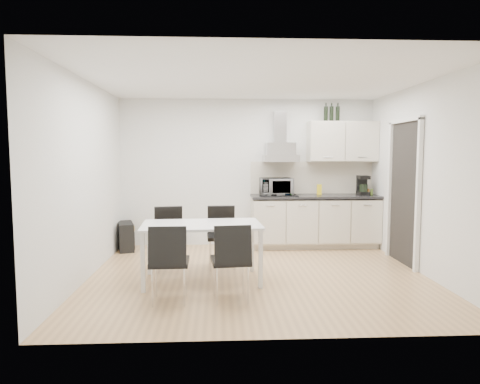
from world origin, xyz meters
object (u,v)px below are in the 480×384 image
object	(u,v)px
chair_near_left	(169,263)
floor_speaker	(178,238)
guitar_amp	(126,236)
dining_table	(202,229)
chair_far_left	(170,239)
chair_near_right	(231,261)
chair_far_right	(222,237)
kitchenette	(316,200)

from	to	relation	value
chair_near_left	floor_speaker	distance (m)	2.89
guitar_amp	floor_speaker	world-z (taller)	guitar_amp
dining_table	chair_near_left	world-z (taller)	chair_near_left
chair_far_left	chair_near_left	size ratio (longest dim) A/B	1.00
chair_far_left	chair_near_right	world-z (taller)	same
chair_far_right	chair_near_left	bearing A→B (deg)	64.15
chair_near_left	dining_table	bearing A→B (deg)	65.52
chair_far_left	kitchenette	bearing A→B (deg)	-161.83
dining_table	chair_near_left	xyz separation A→B (m)	(-0.33, -0.75, -0.24)
chair_far_left	chair_near_right	xyz separation A→B (m)	(0.83, -1.33, 0.00)
kitchenette	chair_far_left	bearing A→B (deg)	-150.65
chair_near_right	floor_speaker	world-z (taller)	chair_near_right
chair_near_left	floor_speaker	world-z (taller)	chair_near_left
kitchenette	dining_table	size ratio (longest dim) A/B	1.62
kitchenette	chair_near_right	bearing A→B (deg)	-120.50
dining_table	floor_speaker	world-z (taller)	dining_table
kitchenette	chair_far_right	distance (m)	2.15
chair_near_right	floor_speaker	bearing A→B (deg)	100.96
chair_near_left	guitar_amp	world-z (taller)	chair_near_left
chair_far_left	guitar_amp	distance (m)	1.55
dining_table	chair_far_right	xyz separation A→B (m)	(0.26, 0.65, -0.24)
chair_near_left	chair_near_right	size ratio (longest dim) A/B	1.00
dining_table	guitar_amp	bearing A→B (deg)	122.80
chair_far_right	chair_near_right	size ratio (longest dim) A/B	1.00
kitchenette	guitar_amp	xyz separation A→B (m)	(-3.29, -0.09, -0.59)
chair_far_right	chair_near_left	distance (m)	1.52
kitchenette	chair_near_left	world-z (taller)	kitchenette
chair_far_right	guitar_amp	distance (m)	2.04
chair_far_left	guitar_amp	world-z (taller)	chair_far_left
kitchenette	chair_near_right	size ratio (longest dim) A/B	2.86
dining_table	floor_speaker	distance (m)	2.24
dining_table	chair_far_left	world-z (taller)	chair_far_left
guitar_amp	dining_table	bearing A→B (deg)	-69.74
chair_near_right	guitar_amp	world-z (taller)	chair_near_right
chair_far_left	chair_near_left	bearing A→B (deg)	85.12
guitar_amp	floor_speaker	size ratio (longest dim) A/B	2.15
kitchenette	guitar_amp	distance (m)	3.35
guitar_amp	chair_far_left	bearing A→B (deg)	-70.81
chair_near_left	kitchenette	bearing A→B (deg)	49.18
chair_far_right	floor_speaker	world-z (taller)	chair_far_right
kitchenette	floor_speaker	world-z (taller)	kitchenette
chair_far_right	chair_near_left	size ratio (longest dim) A/B	1.00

